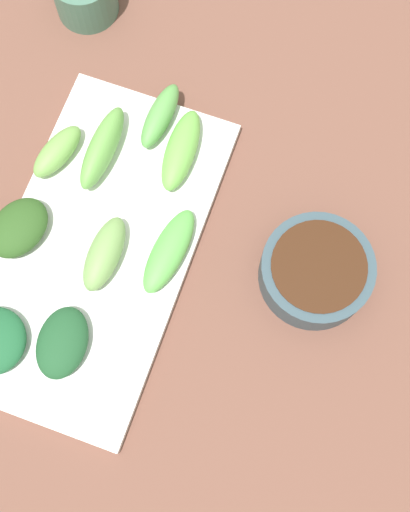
% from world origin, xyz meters
% --- Properties ---
extents(tabletop, '(2.10, 2.10, 0.02)m').
position_xyz_m(tabletop, '(0.00, 0.00, 0.01)').
color(tabletop, brown).
rests_on(tabletop, ground).
extents(sauce_bowl, '(0.11, 0.11, 0.04)m').
position_xyz_m(sauce_bowl, '(-0.11, -0.02, 0.04)').
color(sauce_bowl, '#364B56').
rests_on(sauce_bowl, tabletop).
extents(serving_plate, '(0.18, 0.34, 0.01)m').
position_xyz_m(serving_plate, '(0.09, 0.03, 0.03)').
color(serving_plate, white).
rests_on(serving_plate, tabletop).
extents(broccoli_stalk_0, '(0.04, 0.09, 0.02)m').
position_xyz_m(broccoli_stalk_0, '(0.02, 0.01, 0.04)').
color(broccoli_stalk_0, '#5DB24D').
rests_on(broccoli_stalk_0, serving_plate).
extents(broccoli_stalk_1, '(0.04, 0.07, 0.02)m').
position_xyz_m(broccoli_stalk_1, '(0.16, -0.05, 0.04)').
color(broccoli_stalk_1, '#78AE53').
rests_on(broccoli_stalk_1, serving_plate).
extents(broccoli_stalk_3, '(0.03, 0.08, 0.03)m').
position_xyz_m(broccoli_stalk_3, '(0.08, 0.03, 0.05)').
color(broccoli_stalk_3, '#79A658').
rests_on(broccoli_stalk_3, serving_plate).
extents(broccoli_leafy_4, '(0.07, 0.08, 0.02)m').
position_xyz_m(broccoli_leafy_4, '(0.17, 0.03, 0.04)').
color(broccoli_leafy_4, '#2E5520').
rests_on(broccoli_leafy_4, serving_plate).
extents(broccoli_stalk_5, '(0.03, 0.09, 0.03)m').
position_xyz_m(broccoli_stalk_5, '(0.12, -0.07, 0.05)').
color(broccoli_stalk_5, '#6BAC4D').
rests_on(broccoli_stalk_5, serving_plate).
extents(broccoli_leafy_6, '(0.05, 0.07, 0.02)m').
position_xyz_m(broccoli_leafy_6, '(0.08, 0.12, 0.04)').
color(broccoli_leafy_6, '#20512B').
rests_on(broccoli_leafy_6, serving_plate).
extents(broccoli_stalk_7, '(0.03, 0.09, 0.02)m').
position_xyz_m(broccoli_stalk_7, '(0.05, -0.09, 0.04)').
color(broccoli_stalk_7, '#6EBB4B').
rests_on(broccoli_stalk_7, serving_plate).
extents(broccoli_stalk_8, '(0.03, 0.08, 0.02)m').
position_xyz_m(broccoli_stalk_8, '(0.08, -0.12, 0.04)').
color(broccoli_stalk_8, '#5FA54F').
rests_on(broccoli_stalk_8, serving_plate).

